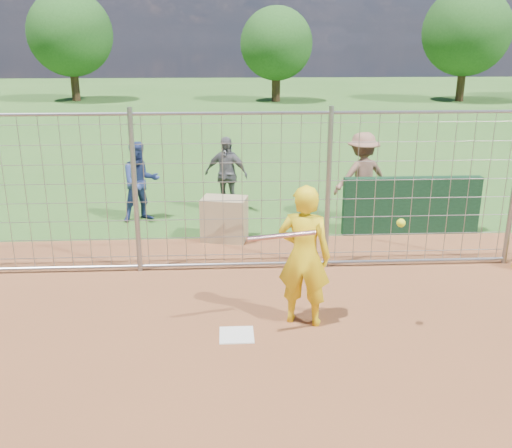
{
  "coord_description": "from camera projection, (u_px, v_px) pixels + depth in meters",
  "views": [
    {
      "loc": [
        -0.11,
        -6.58,
        3.55
      ],
      "look_at": [
        0.3,
        0.8,
        1.15
      ],
      "focal_mm": 40.0,
      "sensor_mm": 36.0,
      "label": 1
    }
  ],
  "objects": [
    {
      "name": "ground",
      "position": [
        236.0,
        328.0,
        7.35
      ],
      "size": [
        100.0,
        100.0,
        0.0
      ],
      "primitive_type": "plane",
      "color": "#2D591E",
      "rests_on": "ground"
    },
    {
      "name": "home_plate",
      "position": [
        237.0,
        335.0,
        7.16
      ],
      "size": [
        0.43,
        0.43,
        0.02
      ],
      "primitive_type": "cube",
      "color": "silver",
      "rests_on": "ground"
    },
    {
      "name": "dugout_wall",
      "position": [
        411.0,
        206.0,
        10.78
      ],
      "size": [
        2.6,
        0.2,
        1.1
      ],
      "primitive_type": "cube",
      "color": "#11381E",
      "rests_on": "ground"
    },
    {
      "name": "batter",
      "position": [
        304.0,
        256.0,
        7.23
      ],
      "size": [
        0.78,
        0.64,
        1.86
      ],
      "primitive_type": "imported",
      "rotation": [
        0.0,
        0.0,
        2.82
      ],
      "color": "yellow",
      "rests_on": "ground"
    },
    {
      "name": "bystander_a",
      "position": [
        140.0,
        182.0,
        11.49
      ],
      "size": [
        0.97,
        0.88,
        1.62
      ],
      "primitive_type": "imported",
      "rotation": [
        0.0,
        0.0,
        0.41
      ],
      "color": "navy",
      "rests_on": "ground"
    },
    {
      "name": "bystander_b",
      "position": [
        226.0,
        175.0,
        12.09
      ],
      "size": [
        1.03,
        0.72,
        1.63
      ],
      "primitive_type": "imported",
      "rotation": [
        0.0,
        0.0,
        -0.38
      ],
      "color": "slate",
      "rests_on": "ground"
    },
    {
      "name": "bystander_c",
      "position": [
        362.0,
        177.0,
        11.49
      ],
      "size": [
        1.29,
        0.94,
        1.8
      ],
      "primitive_type": "imported",
      "rotation": [
        0.0,
        0.0,
        3.39
      ],
      "color": "#8E614D",
      "rests_on": "ground"
    },
    {
      "name": "equipment_bin",
      "position": [
        224.0,
        219.0,
        10.48
      ],
      "size": [
        0.9,
        0.71,
        0.8
      ],
      "primitive_type": "cube",
      "rotation": [
        0.0,
        0.0,
        -0.21
      ],
      "color": "tan",
      "rests_on": "ground"
    },
    {
      "name": "equipment_in_play",
      "position": [
        311.0,
        233.0,
        6.76
      ],
      "size": [
        1.89,
        0.27,
        0.23
      ],
      "color": "silver",
      "rests_on": "ground"
    },
    {
      "name": "backstop_fence",
      "position": [
        232.0,
        194.0,
        8.86
      ],
      "size": [
        9.08,
        0.08,
        2.6
      ],
      "color": "gray",
      "rests_on": "ground"
    },
    {
      "name": "tree_line",
      "position": [
        278.0,
        36.0,
        33.08
      ],
      "size": [
        44.66,
        6.72,
        6.48
      ],
      "color": "#3F2B19",
      "rests_on": "ground"
    }
  ]
}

